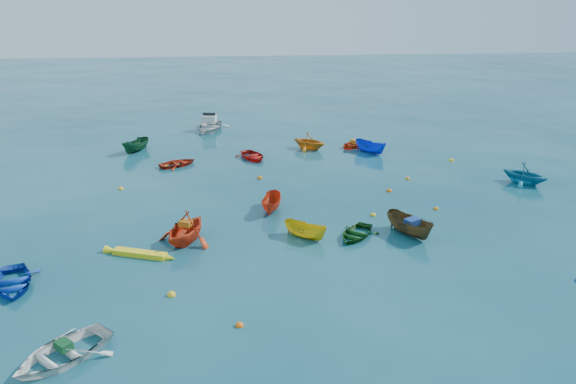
{
  "coord_description": "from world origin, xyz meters",
  "views": [
    {
      "loc": [
        -3.01,
        -27.07,
        12.25
      ],
      "look_at": [
        0.0,
        5.0,
        0.4
      ],
      "focal_mm": 35.0,
      "sensor_mm": 36.0,
      "label": 1
    }
  ],
  "objects": [
    {
      "name": "buoy_ye_e",
      "position": [
        12.87,
        11.66,
        0.0
      ],
      "size": [
        0.37,
        0.37,
        0.37
      ],
      "primitive_type": "sphere",
      "color": "yellow",
      "rests_on": "ground"
    },
    {
      "name": "buoy_or_d",
      "position": [
        6.53,
        5.6,
        0.0
      ],
      "size": [
        0.35,
        0.35,
        0.35
      ],
      "primitive_type": "sphere",
      "color": "#EC5F0C",
      "rests_on": "ground"
    },
    {
      "name": "dinghy_red_far",
      "position": [
        -1.87,
        13.62,
        0.0
      ],
      "size": [
        3.09,
        3.56,
        0.62
      ],
      "primitive_type": "imported",
      "rotation": [
        0.0,
        0.0,
        0.38
      ],
      "color": "red",
      "rests_on": "ground"
    },
    {
      "name": "dinghy_green_e",
      "position": [
        2.97,
        -0.96,
        0.0
      ],
      "size": [
        3.18,
        3.37,
        0.57
      ],
      "primitive_type": "imported",
      "rotation": [
        0.0,
        0.0,
        -0.61
      ],
      "color": "#104412",
      "rests_on": "ground"
    },
    {
      "name": "buoy_ye_b",
      "position": [
        -10.52,
        7.6,
        0.0
      ],
      "size": [
        0.34,
        0.34,
        0.34
      ],
      "primitive_type": "sphere",
      "color": "gold",
      "rests_on": "ground"
    },
    {
      "name": "buoy_or_a",
      "position": [
        -3.15,
        -8.57,
        0.0
      ],
      "size": [
        0.34,
        0.34,
        0.34
      ],
      "primitive_type": "sphere",
      "color": "orange",
      "rests_on": "ground"
    },
    {
      "name": "tarp_blue_a",
      "position": [
        5.89,
        -1.08,
        0.77
      ],
      "size": [
        0.89,
        0.83,
        0.35
      ],
      "primitive_type": "cube",
      "rotation": [
        0.0,
        0.0,
        0.51
      ],
      "color": "navy",
      "rests_on": "sampan_brown_mid"
    },
    {
      "name": "dinghy_red_nw",
      "position": [
        -7.33,
        12.36,
        0.0
      ],
      "size": [
        3.35,
        3.07,
        0.57
      ],
      "primitive_type": "imported",
      "rotation": [
        0.0,
        0.0,
        2.1
      ],
      "color": "red",
      "rests_on": "ground"
    },
    {
      "name": "buoy_ye_c",
      "position": [
        4.55,
        1.79,
        0.0
      ],
      "size": [
        0.33,
        0.33,
        0.33
      ],
      "primitive_type": "sphere",
      "color": "yellow",
      "rests_on": "ground"
    },
    {
      "name": "kayak_yellow",
      "position": [
        -7.86,
        -2.16,
        0.0
      ],
      "size": [
        3.39,
        1.63,
        0.33
      ],
      "primitive_type": null,
      "rotation": [
        0.0,
        0.0,
        1.22
      ],
      "color": "yellow",
      "rests_on": "ground"
    },
    {
      "name": "dinghy_blue_sw",
      "position": [
        -12.87,
        -4.66,
        0.0
      ],
      "size": [
        3.22,
        3.79,
        0.67
      ],
      "primitive_type": "imported",
      "rotation": [
        0.0,
        0.0,
        0.33
      ],
      "color": "#0E3DB2",
      "rests_on": "ground"
    },
    {
      "name": "sampan_green_far",
      "position": [
        -10.91,
        16.35,
        0.0
      ],
      "size": [
        2.4,
        3.05,
        1.12
      ],
      "primitive_type": "imported",
      "rotation": [
        0.0,
        0.0,
        -0.53
      ],
      "color": "#0F4322",
      "rests_on": "ground"
    },
    {
      "name": "tarp_orange_a",
      "position": [
        -5.73,
        -0.71,
        1.01
      ],
      "size": [
        0.76,
        0.69,
        0.3
      ],
      "primitive_type": "cube",
      "rotation": [
        0.0,
        0.0,
        -0.44
      ],
      "color": "#C56814",
      "rests_on": "dinghy_orange_w"
    },
    {
      "name": "dinghy_orange_far",
      "position": [
        2.72,
        15.88,
        0.0
      ],
      "size": [
        3.72,
        3.65,
        1.49
      ],
      "primitive_type": "imported",
      "rotation": [
        0.0,
        0.0,
        0.92
      ],
      "color": "orange",
      "rests_on": "ground"
    },
    {
      "name": "dinghy_white_near",
      "position": [
        -9.32,
        -10.02,
        0.0
      ],
      "size": [
        4.29,
        4.33,
        0.74
      ],
      "primitive_type": "imported",
      "rotation": [
        0.0,
        0.0,
        -0.76
      ],
      "color": "white",
      "rests_on": "ground"
    },
    {
      "name": "dinghy_orange_w",
      "position": [
        -5.75,
        -0.76,
        0.0
      ],
      "size": [
        3.94,
        4.16,
        1.72
      ],
      "primitive_type": "imported",
      "rotation": [
        0.0,
        0.0,
        -0.44
      ],
      "color": "red",
      "rests_on": "ground"
    },
    {
      "name": "buoy_or_b",
      "position": [
        8.43,
        2.36,
        0.0
      ],
      "size": [
        0.31,
        0.31,
        0.31
      ],
      "primitive_type": "sphere",
      "color": "orange",
      "rests_on": "ground"
    },
    {
      "name": "buoy_or_e",
      "position": [
        8.4,
        7.86,
        0.0
      ],
      "size": [
        0.32,
        0.32,
        0.32
      ],
      "primitive_type": "sphere",
      "color": "orange",
      "rests_on": "ground"
    },
    {
      "name": "tarp_orange_b",
      "position": [
        6.44,
        16.15,
        0.44
      ],
      "size": [
        0.68,
        0.71,
        0.28
      ],
      "primitive_type": "cube",
      "rotation": [
        0.0,
        0.0,
        -0.96
      ],
      "color": "#C36E14",
      "rests_on": "dinghy_red_ne"
    },
    {
      "name": "dinghy_red_ne",
      "position": [
        6.52,
        16.21,
        0.0
      ],
      "size": [
        3.62,
        3.41,
        0.61
      ],
      "primitive_type": "imported",
      "rotation": [
        0.0,
        0.0,
        -0.96
      ],
      "color": "red",
      "rests_on": "ground"
    },
    {
      "name": "sampan_yellow_mid",
      "position": [
        0.36,
        -0.82,
        0.0
      ],
      "size": [
        2.55,
        2.31,
        0.97
      ],
      "primitive_type": "imported",
      "rotation": [
        0.0,
        0.0,
        0.89
      ],
      "color": "gold",
      "rests_on": "ground"
    },
    {
      "name": "sampan_orange_n",
      "position": [
        -1.13,
        3.08,
        0.0
      ],
      "size": [
        1.59,
        2.84,
        1.04
      ],
      "primitive_type": "imported",
      "rotation": [
        0.0,
        0.0,
        -0.23
      ],
      "color": "red",
      "rests_on": "ground"
    },
    {
      "name": "sampan_brown_mid",
      "position": [
        5.82,
        -0.95,
        0.0
      ],
      "size": [
        2.51,
        3.26,
        1.19
      ],
      "primitive_type": "imported",
      "rotation": [
        0.0,
        0.0,
        0.51
      ],
      "color": "#503B1D",
      "rests_on": "ground"
    },
    {
      "name": "buoy_or_c",
      "position": [
        -1.56,
        8.91,
        0.0
      ],
      "size": [
        0.38,
        0.38,
        0.38
      ],
      "primitive_type": "sphere",
      "color": "#D2600B",
      "rests_on": "ground"
    },
    {
      "name": "tarp_green_a",
      "position": [
        -9.25,
        -9.95,
        0.51
      ],
      "size": [
        0.72,
        0.72,
        0.28
      ],
      "primitive_type": "cube",
      "rotation": [
        0.0,
        0.0,
        -0.76
      ],
      "color": "#114623",
      "rests_on": "dinghy_white_near"
    },
    {
      "name": "buoy_ye_d",
      "position": [
        -8.17,
        11.85,
        0.0
      ],
      "size": [
        0.38,
        0.38,
        0.38
      ],
      "primitive_type": "sphere",
      "color": "yellow",
      "rests_on": "ground"
    },
    {
      "name": "sampan_blue_far",
      "position": [
        7.35,
        14.36,
        0.0
      ],
      "size": [
        2.62,
        2.89,
        1.1
      ],
      "primitive_type": "imported",
      "rotation": [
        0.0,
        0.0,
        0.68
      ],
      "color": "#1033D0",
      "rests_on": "ground"
    },
    {
      "name": "dinghy_cyan_se",
      "position": [
        15.77,
        6.26,
        0.0
      ],
      "size": [
        3.79,
        3.81,
        1.52
      ],
      "primitive_type": "imported",
      "rotation": [
        0.0,
        0.0,
        0.75
      ],
      "color": "#187396",
      "rests_on": "ground"
    },
    {
      "name": "ground",
      "position": [
        0.0,
        0.0,
        0.0
      ],
      "size": [
        160.0,
        160.0,
        0.0
      ],
      "primitive_type": "plane",
      "color": "#0A3C48",
      "rests_on": "ground"
    },
    {
      "name": "buoy_ye_a",
      "position": [
        -5.98,
        -6.03,
        0.0
      ],
      "size": [
        0.38,
        0.38,
        0.38
      ],
      "primitive_type": "sphere",
      "color": "yellow",
      "rests_on": "ground"
    },
    {
      "name": "motorboat_white",
      "position": [
        -5.43,
        22.93,
        0.0
      ],
      "size": [
        3.81,
        4.8,
        1.5
      ],
      "primitive_type": "imported",
      "rotation": [
        0.0,
        0.0,
        -0.18
      ],
      "color": "silver",
      "rests_on": "ground"
    }
  ]
}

